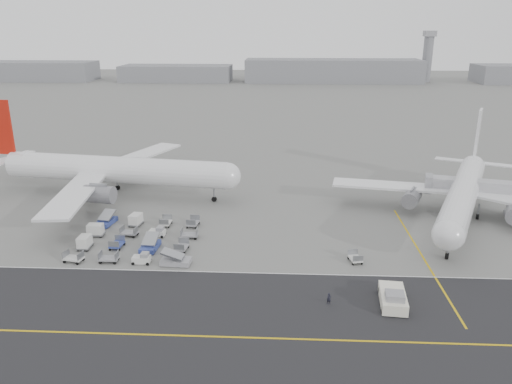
{
  "coord_description": "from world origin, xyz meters",
  "views": [
    {
      "loc": [
        7.72,
        -66.76,
        33.91
      ],
      "look_at": [
        3.77,
        12.0,
        7.62
      ],
      "focal_mm": 35.0,
      "sensor_mm": 36.0,
      "label": 1
    }
  ],
  "objects_px": {
    "pushback_tug": "(393,298)",
    "control_tower": "(428,55)",
    "jet_bridge": "(473,189)",
    "ground_crew_a": "(329,299)",
    "airliner_b": "(464,192)",
    "airliner_a": "(110,169)"
  },
  "relations": [
    {
      "from": "pushback_tug",
      "to": "control_tower",
      "type": "bearing_deg",
      "value": 79.95
    },
    {
      "from": "jet_bridge",
      "to": "ground_crew_a",
      "type": "relative_size",
      "value": 11.41
    },
    {
      "from": "airliner_b",
      "to": "jet_bridge",
      "type": "height_order",
      "value": "airliner_b"
    },
    {
      "from": "airliner_b",
      "to": "jet_bridge",
      "type": "xyz_separation_m",
      "value": [
        2.72,
        2.79,
        -0.29
      ]
    },
    {
      "from": "control_tower",
      "to": "jet_bridge",
      "type": "height_order",
      "value": "control_tower"
    },
    {
      "from": "airliner_b",
      "to": "ground_crew_a",
      "type": "bearing_deg",
      "value": -106.24
    },
    {
      "from": "jet_bridge",
      "to": "ground_crew_a",
      "type": "bearing_deg",
      "value": -116.18
    },
    {
      "from": "airliner_a",
      "to": "airliner_b",
      "type": "xyz_separation_m",
      "value": [
        69.26,
        -9.47,
        -0.64
      ]
    },
    {
      "from": "control_tower",
      "to": "airliner_a",
      "type": "distance_m",
      "value": 266.4
    },
    {
      "from": "jet_bridge",
      "to": "ground_crew_a",
      "type": "height_order",
      "value": "jet_bridge"
    },
    {
      "from": "airliner_a",
      "to": "pushback_tug",
      "type": "distance_m",
      "value": 65.15
    },
    {
      "from": "airliner_b",
      "to": "jet_bridge",
      "type": "relative_size",
      "value": 2.63
    },
    {
      "from": "control_tower",
      "to": "airliner_a",
      "type": "bearing_deg",
      "value": -118.67
    },
    {
      "from": "airliner_a",
      "to": "ground_crew_a",
      "type": "height_order",
      "value": "airliner_a"
    },
    {
      "from": "ground_crew_a",
      "to": "jet_bridge",
      "type": "bearing_deg",
      "value": 37.93
    },
    {
      "from": "airliner_a",
      "to": "airliner_b",
      "type": "bearing_deg",
      "value": -89.58
    },
    {
      "from": "airliner_b",
      "to": "ground_crew_a",
      "type": "xyz_separation_m",
      "value": [
        -27.31,
        -32.19,
        -4.16
      ]
    },
    {
      "from": "control_tower",
      "to": "airliner_b",
      "type": "xyz_separation_m",
      "value": [
        -58.45,
        -243.03,
        -11.31
      ]
    },
    {
      "from": "control_tower",
      "to": "airliner_b",
      "type": "relative_size",
      "value": 0.67
    },
    {
      "from": "airliner_a",
      "to": "jet_bridge",
      "type": "xyz_separation_m",
      "value": [
        71.98,
        -6.68,
        -0.94
      ]
    },
    {
      "from": "control_tower",
      "to": "jet_bridge",
      "type": "distance_m",
      "value": 246.89
    },
    {
      "from": "control_tower",
      "to": "ground_crew_a",
      "type": "relative_size",
      "value": 19.98
    }
  ]
}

